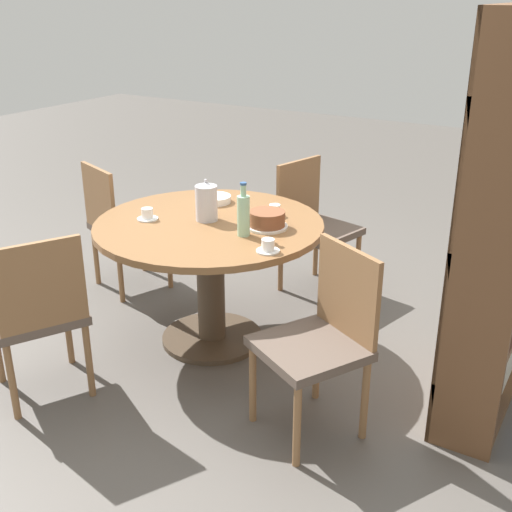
{
  "coord_description": "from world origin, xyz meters",
  "views": [
    {
      "loc": [
        2.65,
        1.87,
        1.86
      ],
      "look_at": [
        0.0,
        0.29,
        0.58
      ],
      "focal_mm": 45.0,
      "sensor_mm": 36.0,
      "label": 1
    }
  ],
  "objects_px": {
    "chair_d": "(313,223)",
    "water_bottle": "(244,214)",
    "cake_main": "(267,220)",
    "chair_b": "(38,311)",
    "chair_c": "(321,337)",
    "cup_a": "(275,211)",
    "coffee_pot": "(206,202)",
    "cup_b": "(268,247)",
    "cup_c": "(147,215)",
    "chair_a": "(121,223)",
    "bookshelf": "(500,235)"
  },
  "relations": [
    {
      "from": "cake_main",
      "to": "cup_a",
      "type": "height_order",
      "value": "cake_main"
    },
    {
      "from": "chair_d",
      "to": "coffee_pot",
      "type": "bearing_deg",
      "value": -178.31
    },
    {
      "from": "cup_b",
      "to": "cup_c",
      "type": "bearing_deg",
      "value": -94.99
    },
    {
      "from": "chair_c",
      "to": "cake_main",
      "type": "xyz_separation_m",
      "value": [
        -0.48,
        -0.55,
        0.3
      ]
    },
    {
      "from": "chair_b",
      "to": "water_bottle",
      "type": "height_order",
      "value": "water_bottle"
    },
    {
      "from": "cake_main",
      "to": "chair_d",
      "type": "bearing_deg",
      "value": -170.98
    },
    {
      "from": "chair_a",
      "to": "chair_d",
      "type": "distance_m",
      "value": 1.25
    },
    {
      "from": "water_bottle",
      "to": "cup_c",
      "type": "xyz_separation_m",
      "value": [
        0.06,
        -0.57,
        -0.09
      ]
    },
    {
      "from": "cup_a",
      "to": "cup_b",
      "type": "bearing_deg",
      "value": 25.82
    },
    {
      "from": "coffee_pot",
      "to": "cup_b",
      "type": "distance_m",
      "value": 0.56
    },
    {
      "from": "chair_a",
      "to": "cup_c",
      "type": "height_order",
      "value": "chair_a"
    },
    {
      "from": "cup_b",
      "to": "coffee_pot",
      "type": "bearing_deg",
      "value": -113.98
    },
    {
      "from": "chair_a",
      "to": "cup_c",
      "type": "relative_size",
      "value": 7.55
    },
    {
      "from": "bookshelf",
      "to": "cup_c",
      "type": "bearing_deg",
      "value": 99.78
    },
    {
      "from": "chair_b",
      "to": "cup_a",
      "type": "relative_size",
      "value": 7.55
    },
    {
      "from": "chair_d",
      "to": "cake_main",
      "type": "height_order",
      "value": "chair_d"
    },
    {
      "from": "water_bottle",
      "to": "cup_b",
      "type": "xyz_separation_m",
      "value": [
        0.13,
        0.21,
        -0.09
      ]
    },
    {
      "from": "chair_a",
      "to": "chair_d",
      "type": "height_order",
      "value": "same"
    },
    {
      "from": "chair_a",
      "to": "cake_main",
      "type": "relative_size",
      "value": 3.91
    },
    {
      "from": "chair_d",
      "to": "cup_b",
      "type": "xyz_separation_m",
      "value": [
        1.13,
        0.3,
        0.28
      ]
    },
    {
      "from": "chair_b",
      "to": "bookshelf",
      "type": "distance_m",
      "value": 2.14
    },
    {
      "from": "coffee_pot",
      "to": "cake_main",
      "type": "xyz_separation_m",
      "value": [
        -0.06,
        0.34,
        -0.06
      ]
    },
    {
      "from": "chair_c",
      "to": "bookshelf",
      "type": "height_order",
      "value": "bookshelf"
    },
    {
      "from": "chair_c",
      "to": "chair_d",
      "type": "relative_size",
      "value": 1.0
    },
    {
      "from": "chair_b",
      "to": "chair_d",
      "type": "xyz_separation_m",
      "value": [
        -1.79,
        0.57,
        0.0
      ]
    },
    {
      "from": "chair_b",
      "to": "cake_main",
      "type": "height_order",
      "value": "chair_b"
    },
    {
      "from": "cup_c",
      "to": "chair_b",
      "type": "bearing_deg",
      "value": -6.62
    },
    {
      "from": "bookshelf",
      "to": "cake_main",
      "type": "relative_size",
      "value": 8.31
    },
    {
      "from": "bookshelf",
      "to": "cake_main",
      "type": "xyz_separation_m",
      "value": [
        0.08,
        -1.13,
        -0.11
      ]
    },
    {
      "from": "chair_b",
      "to": "cup_a",
      "type": "distance_m",
      "value": 1.33
    },
    {
      "from": "cake_main",
      "to": "cup_b",
      "type": "xyz_separation_m",
      "value": [
        0.29,
        0.17,
        -0.02
      ]
    },
    {
      "from": "chair_c",
      "to": "cup_a",
      "type": "height_order",
      "value": "chair_c"
    },
    {
      "from": "chair_c",
      "to": "cup_a",
      "type": "xyz_separation_m",
      "value": [
        -0.67,
        -0.61,
        0.28
      ]
    },
    {
      "from": "cup_b",
      "to": "chair_a",
      "type": "bearing_deg",
      "value": -109.51
    },
    {
      "from": "chair_b",
      "to": "coffee_pot",
      "type": "height_order",
      "value": "coffee_pot"
    },
    {
      "from": "chair_d",
      "to": "coffee_pot",
      "type": "relative_size",
      "value": 3.74
    },
    {
      "from": "chair_b",
      "to": "cup_a",
      "type": "xyz_separation_m",
      "value": [
        -1.13,
        0.64,
        0.28
      ]
    },
    {
      "from": "cake_main",
      "to": "cup_c",
      "type": "distance_m",
      "value": 0.66
    },
    {
      "from": "chair_b",
      "to": "cup_b",
      "type": "height_order",
      "value": "chair_b"
    },
    {
      "from": "chair_b",
      "to": "cake_main",
      "type": "relative_size",
      "value": 3.91
    },
    {
      "from": "chair_d",
      "to": "water_bottle",
      "type": "xyz_separation_m",
      "value": [
        1.01,
        0.09,
        0.37
      ]
    },
    {
      "from": "chair_c",
      "to": "water_bottle",
      "type": "relative_size",
      "value": 3.1
    },
    {
      "from": "chair_b",
      "to": "coffee_pot",
      "type": "distance_m",
      "value": 1.02
    },
    {
      "from": "cup_b",
      "to": "cup_c",
      "type": "distance_m",
      "value": 0.79
    },
    {
      "from": "bookshelf",
      "to": "cake_main",
      "type": "height_order",
      "value": "bookshelf"
    },
    {
      "from": "chair_c",
      "to": "chair_d",
      "type": "bearing_deg",
      "value": 145.69
    },
    {
      "from": "cake_main",
      "to": "chair_a",
      "type": "bearing_deg",
      "value": -99.49
    },
    {
      "from": "chair_d",
      "to": "chair_a",
      "type": "bearing_deg",
      "value": 135.22
    },
    {
      "from": "chair_a",
      "to": "cup_a",
      "type": "height_order",
      "value": "chair_a"
    },
    {
      "from": "cup_b",
      "to": "water_bottle",
      "type": "bearing_deg",
      "value": -120.8
    }
  ]
}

